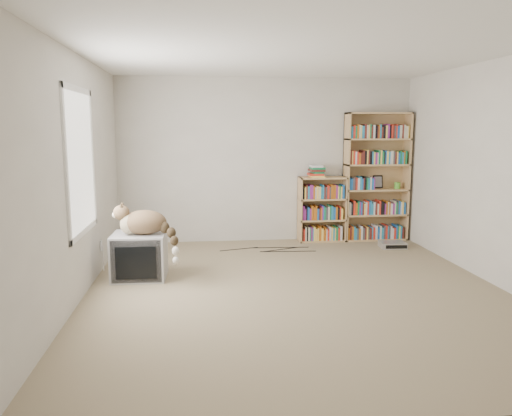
{
  "coord_description": "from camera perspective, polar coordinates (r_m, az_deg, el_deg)",
  "views": [
    {
      "loc": [
        -1.01,
        -5.12,
        1.74
      ],
      "look_at": [
        -0.33,
        1.0,
        0.75
      ],
      "focal_mm": 35.0,
      "sensor_mm": 36.0,
      "label": 1
    }
  ],
  "objects": [
    {
      "name": "window",
      "position": [
        5.47,
        -19.4,
        5.03
      ],
      "size": [
        0.02,
        1.22,
        1.52
      ],
      "primitive_type": "cube",
      "color": "white",
      "rests_on": "wall_left"
    },
    {
      "name": "floor_cables",
      "position": [
        7.15,
        0.84,
        -4.96
      ],
      "size": [
        1.2,
        0.7,
        0.01
      ],
      "primitive_type": null,
      "color": "black",
      "rests_on": "floor"
    },
    {
      "name": "green_mug",
      "position": [
        8.11,
        15.81,
        2.5
      ],
      "size": [
        0.09,
        0.09,
        0.1
      ],
      "primitive_type": "cylinder",
      "color": "#5BB634",
      "rests_on": "bookcase_tall"
    },
    {
      "name": "book_stack",
      "position": [
        7.68,
        6.93,
        4.2
      ],
      "size": [
        0.22,
        0.29,
        0.19
      ],
      "primitive_type": "cube",
      "color": "red",
      "rests_on": "bookcase_short"
    },
    {
      "name": "floor",
      "position": [
        5.5,
        4.6,
        -9.36
      ],
      "size": [
        4.5,
        5.0,
        0.01
      ],
      "primitive_type": "cube",
      "color": "gray",
      "rests_on": "ground"
    },
    {
      "name": "wall_back",
      "position": [
        7.71,
        1.18,
        5.45
      ],
      "size": [
        4.5,
        0.02,
        2.5
      ],
      "primitive_type": "cube",
      "color": "beige",
      "rests_on": "floor"
    },
    {
      "name": "bookcase_short",
      "position": [
        7.81,
        7.52,
        -0.36
      ],
      "size": [
        0.73,
        0.3,
        1.0
      ],
      "color": "tan",
      "rests_on": "floor"
    },
    {
      "name": "wall_right",
      "position": [
        6.09,
        26.06,
        3.56
      ],
      "size": [
        0.02,
        5.0,
        2.5
      ],
      "primitive_type": "cube",
      "color": "beige",
      "rests_on": "floor"
    },
    {
      "name": "framed_print",
      "position": [
        8.1,
        13.74,
        2.94
      ],
      "size": [
        0.15,
        0.05,
        0.2
      ],
      "primitive_type": "cube",
      "rotation": [
        -0.17,
        0.0,
        0.0
      ],
      "color": "black",
      "rests_on": "bookcase_tall"
    },
    {
      "name": "crt_tv",
      "position": [
        6.02,
        -13.16,
        -5.34
      ],
      "size": [
        0.62,
        0.57,
        0.53
      ],
      "rotation": [
        0.0,
        0.0,
        -0.03
      ],
      "color": "#9E9EA1",
      "rests_on": "floor"
    },
    {
      "name": "wall_front",
      "position": [
        2.85,
        14.48,
        -1.07
      ],
      "size": [
        4.5,
        0.02,
        2.5
      ],
      "primitive_type": "cube",
      "color": "beige",
      "rests_on": "floor"
    },
    {
      "name": "cat",
      "position": [
        5.85,
        -12.2,
        -2.02
      ],
      "size": [
        0.77,
        0.56,
        0.62
      ],
      "rotation": [
        0.0,
        0.0,
        0.04
      ],
      "color": "#3D2619",
      "rests_on": "crt_tv"
    },
    {
      "name": "dvd_player",
      "position": [
        7.64,
        15.34,
        -4.08
      ],
      "size": [
        0.38,
        0.28,
        0.08
      ],
      "primitive_type": "cube",
      "rotation": [
        0.0,
        0.0,
        -0.06
      ],
      "color": "silver",
      "rests_on": "floor"
    },
    {
      "name": "bookcase_tall",
      "position": [
        8.0,
        13.52,
        3.06
      ],
      "size": [
        0.99,
        0.3,
        1.98
      ],
      "color": "tan",
      "rests_on": "floor"
    },
    {
      "name": "wall_left",
      "position": [
        5.29,
        -19.92,
        3.25
      ],
      "size": [
        0.02,
        5.0,
        2.5
      ],
      "primitive_type": "cube",
      "color": "beige",
      "rests_on": "floor"
    },
    {
      "name": "ceiling",
      "position": [
        5.28,
        4.96,
        17.35
      ],
      "size": [
        4.5,
        5.0,
        0.02
      ],
      "primitive_type": "cube",
      "color": "white",
      "rests_on": "wall_back"
    },
    {
      "name": "wall_outlet",
      "position": [
        6.42,
        -17.28,
        -4.1
      ],
      "size": [
        0.01,
        0.08,
        0.13
      ],
      "primitive_type": "cube",
      "color": "silver",
      "rests_on": "wall_left"
    }
  ]
}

